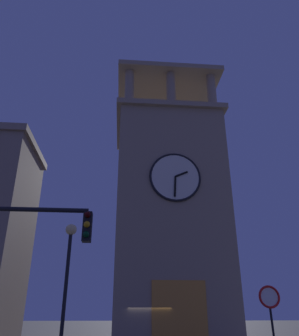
{
  "coord_description": "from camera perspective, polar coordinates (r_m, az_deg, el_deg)",
  "views": [
    {
      "loc": [
        1.74,
        21.71,
        2.19
      ],
      "look_at": [
        -0.29,
        -2.49,
        12.74
      ],
      "focal_mm": 35.9,
      "sensor_mm": 36.0,
      "label": 1
    }
  ],
  "objects": [
    {
      "name": "clocktower",
      "position": [
        25.28,
        3.25,
        -8.5
      ],
      "size": [
        8.24,
        7.7,
        22.37
      ],
      "color": "gray",
      "rests_on": "ground_plane"
    },
    {
      "name": "traffic_signal_near",
      "position": [
        9.07,
        -24.08,
        -13.71
      ],
      "size": [
        3.28,
        0.41,
        5.34
      ],
      "color": "black",
      "rests_on": "ground_plane"
    },
    {
      "name": "no_horn_sign",
      "position": [
        13.48,
        19.82,
        -21.07
      ],
      "size": [
        0.78,
        0.14,
        3.12
      ],
      "color": "black",
      "rests_on": "ground_plane"
    },
    {
      "name": "street_lamp",
      "position": [
        13.81,
        -13.74,
        -16.13
      ],
      "size": [
        0.44,
        0.44,
        5.51
      ],
      "color": "black",
      "rests_on": "ground_plane"
    }
  ]
}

